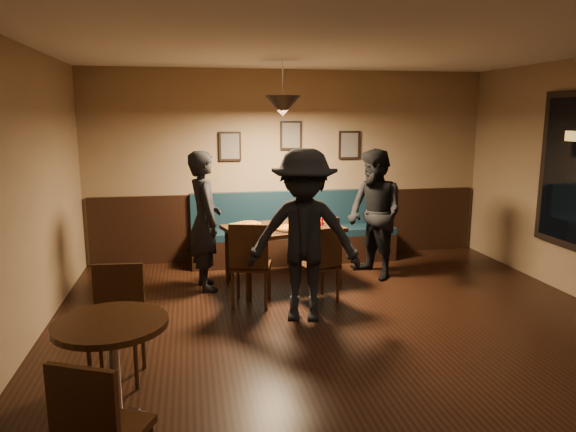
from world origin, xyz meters
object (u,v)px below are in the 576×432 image
object	(u,v)px
chair_near_right	(318,264)
diner_right	(375,214)
cafe_chair_near	(106,429)
booth_bench	(294,228)
chair_near_left	(251,263)
tabasco_bottle	(322,221)
diner_front	(304,236)
cafe_table	(114,377)
cafe_chair_far	(116,326)
dining_table	(283,255)
diner_left	(205,221)
soda_glass	(337,224)

from	to	relation	value
chair_near_right	diner_right	bearing A→B (deg)	22.08
cafe_chair_near	booth_bench	bearing A→B (deg)	92.05
chair_near_left	chair_near_right	distance (m)	0.77
tabasco_bottle	diner_front	bearing A→B (deg)	-112.64
diner_right	diner_front	bearing A→B (deg)	-62.86
tabasco_bottle	cafe_chair_near	xyz separation A→B (m)	(-2.15, -3.67, -0.36)
chair_near_left	tabasco_bottle	xyz separation A→B (m)	(1.00, 0.67, 0.32)
cafe_table	booth_bench	bearing A→B (deg)	62.91
tabasco_bottle	cafe_chair_far	size ratio (longest dim) A/B	0.13
diner_right	dining_table	bearing A→B (deg)	-106.80
tabasco_bottle	cafe_chair_far	bearing A→B (deg)	-135.72
booth_bench	cafe_chair_near	size ratio (longest dim) A/B	3.32
chair_near_right	chair_near_left	bearing A→B (deg)	160.82
booth_bench	diner_left	bearing A→B (deg)	-142.81
chair_near_left	diner_front	size ratio (longest dim) A/B	0.54
chair_near_left	chair_near_right	bearing A→B (deg)	12.22
diner_left	cafe_table	xyz separation A→B (m)	(-0.71, -2.98, -0.46)
diner_left	booth_bench	bearing A→B (deg)	-63.53
tabasco_bottle	cafe_chair_far	distance (m)	3.20
diner_left	cafe_chair_far	size ratio (longest dim) A/B	1.85
chair_near_right	diner_left	xyz separation A→B (m)	(-1.26, 0.72, 0.41)
chair_near_right	cafe_chair_far	size ratio (longest dim) A/B	0.97
diner_left	soda_glass	size ratio (longest dim) A/B	11.04
diner_right	cafe_chair_far	bearing A→B (deg)	-71.47
diner_front	cafe_chair_far	world-z (taller)	diner_front
diner_right	booth_bench	bearing A→B (deg)	-155.49
diner_front	soda_glass	xyz separation A→B (m)	(0.61, 0.91, -0.08)
diner_right	cafe_table	xyz separation A→B (m)	(-2.94, -3.04, -0.46)
cafe_table	diner_left	bearing A→B (deg)	76.57
booth_bench	cafe_table	size ratio (longest dim) A/B	3.75
booth_bench	tabasco_bottle	bearing A→B (deg)	-81.27
diner_right	tabasco_bottle	size ratio (longest dim) A/B	14.07
chair_near_left	cafe_table	size ratio (longest dim) A/B	1.22
soda_glass	cafe_chair_near	world-z (taller)	soda_glass
diner_right	tabasco_bottle	world-z (taller)	diner_right
booth_bench	soda_glass	distance (m)	1.38
booth_bench	chair_near_right	distance (m)	1.73
diner_front	diner_left	bearing A→B (deg)	143.95
cafe_chair_near	cafe_table	bearing A→B (deg)	119.38
dining_table	tabasco_bottle	bearing A→B (deg)	-18.95
dining_table	diner_right	bearing A→B (deg)	-12.90
dining_table	chair_near_right	bearing A→B (deg)	-84.37
chair_near_left	soda_glass	bearing A→B (deg)	33.57
cafe_chair_far	cafe_chair_near	xyz separation A→B (m)	(0.13, -1.45, -0.01)
diner_front	cafe_table	size ratio (longest dim) A/B	2.27
diner_front	chair_near_left	bearing A→B (deg)	148.14
booth_bench	chair_near_left	bearing A→B (deg)	-116.27
booth_bench	chair_near_left	xyz separation A→B (m)	(-0.84, -1.70, -0.01)
chair_near_right	tabasco_bottle	distance (m)	0.82
soda_glass	cafe_chair_near	xyz separation A→B (m)	(-2.26, -3.38, -0.38)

